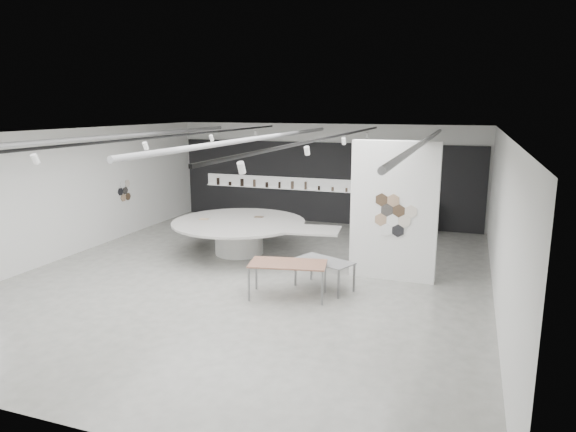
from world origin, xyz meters
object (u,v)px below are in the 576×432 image
(display_island, at_px, (241,232))
(sample_table_wood, at_px, (288,265))
(sample_table_stone, at_px, (324,263))
(kitchen_counter, at_px, (410,217))
(partition_column, at_px, (394,211))

(display_island, distance_m, sample_table_wood, 3.93)
(sample_table_stone, relative_size, kitchen_counter, 0.84)
(display_island, bearing_deg, sample_table_wood, -56.53)
(partition_column, bearing_deg, kitchen_counter, 91.66)
(sample_table_stone, xyz_separation_m, kitchen_counter, (1.29, 6.88, -0.14))
(sample_table_wood, bearing_deg, display_island, 130.78)
(sample_table_wood, bearing_deg, kitchen_counter, 75.81)
(display_island, relative_size, kitchen_counter, 2.94)
(partition_column, height_order, sample_table_stone, partition_column)
(kitchen_counter, bearing_deg, sample_table_wood, -101.31)
(kitchen_counter, bearing_deg, partition_column, -85.46)
(sample_table_stone, bearing_deg, display_island, 146.36)
(sample_table_stone, bearing_deg, partition_column, 43.14)
(display_island, relative_size, sample_table_wood, 2.87)
(partition_column, bearing_deg, display_island, 170.45)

